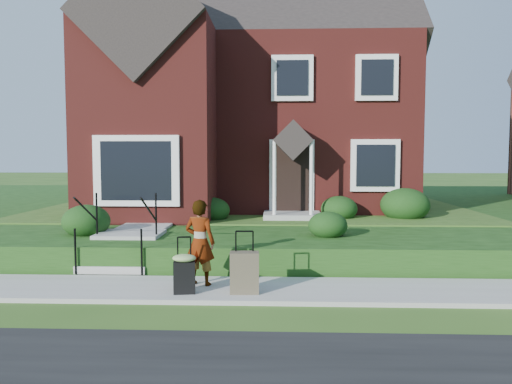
{
  "coord_description": "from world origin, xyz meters",
  "views": [
    {
      "loc": [
        0.74,
        -8.56,
        2.39
      ],
      "look_at": [
        0.32,
        2.0,
        1.61
      ],
      "focal_mm": 35.0,
      "sensor_mm": 36.0,
      "label": 1
    }
  ],
  "objects_px": {
    "woman": "(200,242)",
    "suitcase_black": "(184,271)",
    "front_steps": "(124,245)",
    "suitcase_olive": "(244,272)"
  },
  "relations": [
    {
      "from": "woman",
      "to": "suitcase_black",
      "type": "relative_size",
      "value": 1.6
    },
    {
      "from": "woman",
      "to": "suitcase_black",
      "type": "bearing_deg",
      "value": 88.14
    },
    {
      "from": "woman",
      "to": "suitcase_black",
      "type": "xyz_separation_m",
      "value": [
        -0.18,
        -0.57,
        -0.39
      ]
    },
    {
      "from": "front_steps",
      "to": "suitcase_black",
      "type": "bearing_deg",
      "value": -52.68
    },
    {
      "from": "front_steps",
      "to": "woman",
      "type": "bearing_deg",
      "value": -41.57
    },
    {
      "from": "front_steps",
      "to": "suitcase_olive",
      "type": "height_order",
      "value": "front_steps"
    },
    {
      "from": "woman",
      "to": "suitcase_black",
      "type": "height_order",
      "value": "woman"
    },
    {
      "from": "front_steps",
      "to": "suitcase_black",
      "type": "xyz_separation_m",
      "value": [
        1.71,
        -2.24,
        -0.02
      ]
    },
    {
      "from": "suitcase_black",
      "to": "suitcase_olive",
      "type": "bearing_deg",
      "value": -4.83
    },
    {
      "from": "woman",
      "to": "suitcase_olive",
      "type": "distance_m",
      "value": 1.05
    }
  ]
}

